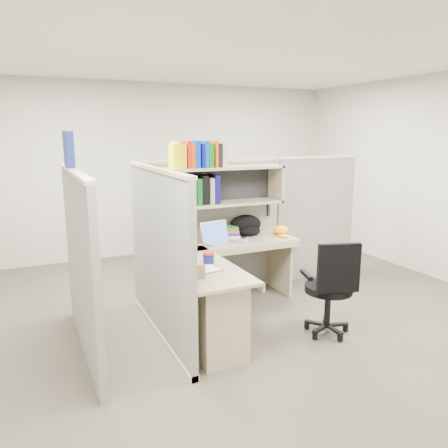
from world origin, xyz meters
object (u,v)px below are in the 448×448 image
laptop (220,233)px  backpack (248,225)px  snack_canister (208,257)px  task_chair (330,302)px  desk (220,295)px

laptop → backpack: bearing=18.8°
snack_canister → task_chair: 1.24m
task_chair → snack_canister: bearing=154.6°
task_chair → laptop: bearing=119.6°
laptop → snack_canister: size_ratio=3.10×
backpack → snack_canister: backpack is taller
laptop → task_chair: 1.40m
desk → backpack: 1.36m
backpack → task_chair: backpack is taller
desk → snack_canister: 0.37m
snack_canister → task_chair: bearing=-25.4°
desk → backpack: bearing=50.5°
task_chair → backpack: bearing=96.6°
desk → laptop: bearing=65.5°
backpack → task_chair: 1.48m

